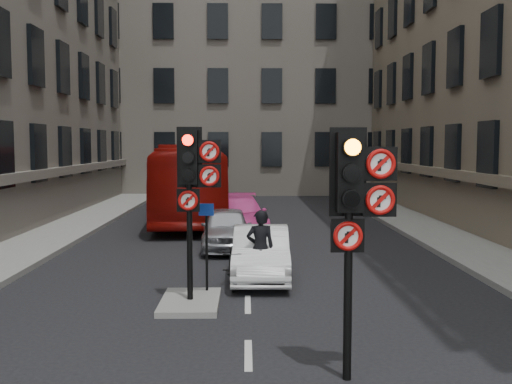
{
  "coord_description": "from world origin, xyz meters",
  "views": [
    {
      "loc": [
        -0.03,
        -7.25,
        3.34
      ],
      "look_at": [
        0.12,
        1.98,
        2.6
      ],
      "focal_mm": 42.0,
      "sensor_mm": 36.0,
      "label": 1
    }
  ],
  "objects_px": {
    "signal_far": "(193,175)",
    "bus_red": "(189,182)",
    "motorcyclist": "(260,248)",
    "signal_near": "(355,199)",
    "car_white": "(261,253)",
    "motorcycle": "(231,268)",
    "car_silver": "(226,228)",
    "car_pink": "(238,216)",
    "info_sign": "(207,234)"
  },
  "relations": [
    {
      "from": "signal_near",
      "to": "car_pink",
      "type": "bearing_deg",
      "value": 97.52
    },
    {
      "from": "car_white",
      "to": "car_pink",
      "type": "bearing_deg",
      "value": 96.56
    },
    {
      "from": "bus_red",
      "to": "car_white",
      "type": "bearing_deg",
      "value": -81.01
    },
    {
      "from": "signal_near",
      "to": "motorcyclist",
      "type": "xyz_separation_m",
      "value": [
        -1.19,
        5.58,
        -1.68
      ]
    },
    {
      "from": "car_white",
      "to": "motorcyclist",
      "type": "distance_m",
      "value": 0.9
    },
    {
      "from": "car_white",
      "to": "motorcycle",
      "type": "relative_size",
      "value": 2.57
    },
    {
      "from": "signal_far",
      "to": "info_sign",
      "type": "distance_m",
      "value": 1.54
    },
    {
      "from": "car_silver",
      "to": "car_white",
      "type": "height_order",
      "value": "car_silver"
    },
    {
      "from": "car_white",
      "to": "signal_far",
      "type": "bearing_deg",
      "value": -119.31
    },
    {
      "from": "car_white",
      "to": "motorcycle",
      "type": "height_order",
      "value": "car_white"
    },
    {
      "from": "motorcyclist",
      "to": "info_sign",
      "type": "bearing_deg",
      "value": 28.76
    },
    {
      "from": "signal_far",
      "to": "car_silver",
      "type": "height_order",
      "value": "signal_far"
    },
    {
      "from": "signal_near",
      "to": "bus_red",
      "type": "distance_m",
      "value": 18.48
    },
    {
      "from": "car_silver",
      "to": "motorcycle",
      "type": "xyz_separation_m",
      "value": [
        0.28,
        -5.14,
        -0.21
      ]
    },
    {
      "from": "car_white",
      "to": "motorcyclist",
      "type": "xyz_separation_m",
      "value": [
        -0.04,
        -0.86,
        0.27
      ]
    },
    {
      "from": "car_white",
      "to": "bus_red",
      "type": "xyz_separation_m",
      "value": [
        -2.87,
        11.56,
        1.02
      ]
    },
    {
      "from": "bus_red",
      "to": "motorcycle",
      "type": "xyz_separation_m",
      "value": [
        2.16,
        -12.51,
        -1.21
      ]
    },
    {
      "from": "car_pink",
      "to": "motorcyclist",
      "type": "bearing_deg",
      "value": -89.96
    },
    {
      "from": "signal_near",
      "to": "motorcycle",
      "type": "xyz_separation_m",
      "value": [
        -1.86,
        5.5,
        -2.13
      ]
    },
    {
      "from": "car_silver",
      "to": "car_white",
      "type": "xyz_separation_m",
      "value": [
        1.0,
        -4.19,
        -0.02
      ]
    },
    {
      "from": "car_pink",
      "to": "motorcycle",
      "type": "height_order",
      "value": "car_pink"
    },
    {
      "from": "bus_red",
      "to": "motorcycle",
      "type": "height_order",
      "value": "bus_red"
    },
    {
      "from": "bus_red",
      "to": "motorcycle",
      "type": "bearing_deg",
      "value": -85.17
    },
    {
      "from": "motorcyclist",
      "to": "signal_far",
      "type": "bearing_deg",
      "value": 41.93
    },
    {
      "from": "car_white",
      "to": "car_pink",
      "type": "xyz_separation_m",
      "value": [
        -0.65,
        7.21,
        0.07
      ]
    },
    {
      "from": "car_pink",
      "to": "motorcyclist",
      "type": "distance_m",
      "value": 8.1
    },
    {
      "from": "signal_near",
      "to": "car_pink",
      "type": "relative_size",
      "value": 0.73
    },
    {
      "from": "car_pink",
      "to": "bus_red",
      "type": "relative_size",
      "value": 0.41
    },
    {
      "from": "signal_far",
      "to": "bus_red",
      "type": "distance_m",
      "value": 14.12
    },
    {
      "from": "car_silver",
      "to": "bus_red",
      "type": "distance_m",
      "value": 7.67
    },
    {
      "from": "car_white",
      "to": "info_sign",
      "type": "bearing_deg",
      "value": -124.59
    },
    {
      "from": "signal_near",
      "to": "info_sign",
      "type": "relative_size",
      "value": 1.85
    },
    {
      "from": "signal_far",
      "to": "motorcycle",
      "type": "xyz_separation_m",
      "value": [
        0.74,
        1.5,
        -2.25
      ]
    },
    {
      "from": "bus_red",
      "to": "motorcyclist",
      "type": "xyz_separation_m",
      "value": [
        2.84,
        -12.43,
        -0.75
      ]
    },
    {
      "from": "signal_near",
      "to": "car_white",
      "type": "distance_m",
      "value": 6.83
    },
    {
      "from": "car_white",
      "to": "car_pink",
      "type": "relative_size",
      "value": 0.79
    },
    {
      "from": "signal_far",
      "to": "car_white",
      "type": "relative_size",
      "value": 0.92
    },
    {
      "from": "signal_far",
      "to": "motorcycle",
      "type": "relative_size",
      "value": 2.37
    },
    {
      "from": "car_silver",
      "to": "car_white",
      "type": "relative_size",
      "value": 1.0
    },
    {
      "from": "motorcyclist",
      "to": "car_white",
      "type": "bearing_deg",
      "value": -98.85
    },
    {
      "from": "car_white",
      "to": "info_sign",
      "type": "relative_size",
      "value": 2.01
    },
    {
      "from": "motorcyclist",
      "to": "bus_red",
      "type": "bearing_deg",
      "value": -83.46
    },
    {
      "from": "bus_red",
      "to": "motorcycle",
      "type": "relative_size",
      "value": 7.9
    },
    {
      "from": "motorcycle",
      "to": "signal_near",
      "type": "bearing_deg",
      "value": -75.67
    },
    {
      "from": "car_silver",
      "to": "motorcycle",
      "type": "bearing_deg",
      "value": -88.82
    },
    {
      "from": "signal_near",
      "to": "motorcycle",
      "type": "distance_m",
      "value": 6.19
    },
    {
      "from": "signal_far",
      "to": "car_pink",
      "type": "xyz_separation_m",
      "value": [
        0.8,
        9.65,
        -1.99
      ]
    },
    {
      "from": "car_white",
      "to": "info_sign",
      "type": "xyz_separation_m",
      "value": [
        -1.24,
        -1.7,
        0.73
      ]
    },
    {
      "from": "signal_near",
      "to": "bus_red",
      "type": "height_order",
      "value": "signal_near"
    },
    {
      "from": "motorcyclist",
      "to": "motorcycle",
      "type": "bearing_deg",
      "value": 0.57
    }
  ]
}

